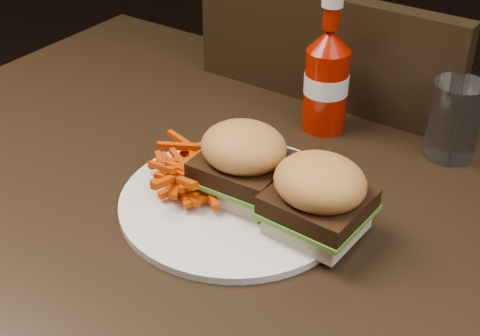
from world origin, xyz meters
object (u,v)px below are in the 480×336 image
Objects in this scene: plate at (235,202)px; tumbler at (454,120)px; chair_far at (358,199)px; ketchup_bottle at (326,91)px; dining_table at (259,217)px.

tumbler is at bearing 56.29° from plate.
plate is (0.05, -0.52, 0.33)m from chair_far.
ketchup_bottle is 1.15× the size of tumbler.
plate is 0.32m from tumbler.
plate is 0.24m from ketchup_bottle.
plate is 2.64× the size of tumbler.
chair_far is at bearing 98.89° from ketchup_bottle.
chair_far is 0.48m from ketchup_bottle.
chair_far is 0.50m from tumbler.
chair_far is at bearing 131.60° from tumbler.
dining_table is 0.23m from ketchup_bottle.
ketchup_bottle is at bearing 97.22° from dining_table.
chair_far is at bearing 95.25° from plate.
plate reaches higher than chair_far.
chair_far is 0.61m from plate.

